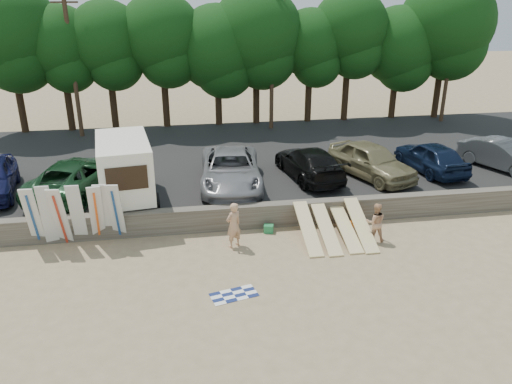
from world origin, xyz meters
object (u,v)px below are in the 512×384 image
box_trailer (124,167)px  car_5 (431,157)px  beachgoer_b (375,222)px  cooler (269,229)px  car_2 (231,169)px  beachgoer_a (234,225)px  car_3 (309,163)px  car_1 (77,176)px  car_4 (371,160)px  car_6 (503,155)px

box_trailer → car_5: bearing=-2.6°
beachgoer_b → cooler: (-3.96, 1.36, -0.63)m
car_2 → beachgoer_a: (-0.42, -4.58, -0.60)m
car_2 → car_5: (10.04, 0.40, -0.04)m
car_3 → beachgoer_a: car_3 is taller
car_1 → beachgoer_a: (6.42, -4.83, -0.58)m
box_trailer → car_5: (14.66, 1.30, -0.74)m
car_4 → car_6: bearing=-20.6°
box_trailer → car_5: 14.73m
car_4 → beachgoer_b: (-1.75, -5.10, -0.74)m
car_6 → beachgoer_a: car_6 is taller
cooler → car_3: bearing=70.5°
car_1 → car_2: bearing=-163.6°
cooler → car_6: bearing=30.7°
car_2 → beachgoer_a: car_2 is taller
car_4 → beachgoer_a: 8.66m
car_3 → beachgoer_a: 6.68m
car_1 → car_3: (10.70, 0.28, -0.04)m
car_2 → car_6: size_ratio=1.31×
box_trailer → car_2: box_trailer is taller
box_trailer → car_1: (-2.23, 1.14, -0.72)m
car_1 → car_2: 6.85m
box_trailer → car_3: 8.62m
car_3 → car_5: car_5 is taller
car_2 → car_6: car_2 is taller
car_2 → car_6: bearing=5.6°
car_3 → beachgoer_a: (-4.27, -5.11, -0.54)m
car_6 → cooler: 13.32m
car_4 → car_6: size_ratio=1.11×
box_trailer → cooler: box_trailer is taller
box_trailer → car_4: bearing=-2.6°
car_2 → car_3: bearing=12.6°
car_1 → car_5: 16.89m
car_4 → car_3: bearing=151.2°
car_6 → beachgoer_a: bearing=175.1°
car_1 → car_5: (16.89, 0.16, -0.02)m
beachgoer_a → car_4: bearing=-177.5°
car_2 → car_3: car_2 is taller
box_trailer → car_5: box_trailer is taller
car_4 → beachgoer_b: size_ratio=3.10×
box_trailer → car_2: bearing=3.3°
cooler → car_5: bearing=38.2°
car_2 → cooler: size_ratio=15.28×
car_2 → beachgoer_a: bearing=-90.5°
box_trailer → car_2: 4.75m
car_4 → car_5: size_ratio=1.09×
car_6 → beachgoer_b: 10.18m
car_5 → beachgoer_a: bearing=18.0°
beachgoer_b → box_trailer: bearing=-11.9°
car_6 → car_3: bearing=154.6°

